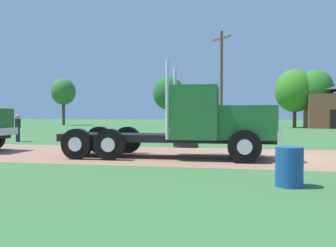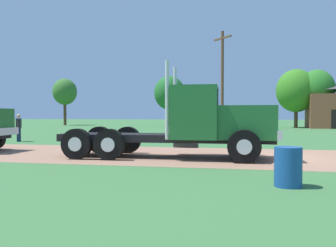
{
  "view_description": "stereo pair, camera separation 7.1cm",
  "coord_description": "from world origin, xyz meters",
  "px_view_note": "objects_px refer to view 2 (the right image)",
  "views": [
    {
      "loc": [
        -2.06,
        -13.86,
        1.65
      ],
      "look_at": [
        -4.75,
        0.28,
        1.27
      ],
      "focal_mm": 37.25,
      "sensor_mm": 36.0,
      "label": 1
    },
    {
      "loc": [
        -1.99,
        -13.85,
        1.65
      ],
      "look_at": [
        -4.75,
        0.28,
        1.27
      ],
      "focal_mm": 37.25,
      "sensor_mm": 36.0,
      "label": 2
    }
  ],
  "objects_px": {
    "visitor_far_side": "(19,127)",
    "utility_pole_near": "(222,79)",
    "truck_foreground_white": "(197,124)",
    "steel_barrel": "(288,167)"
  },
  "relations": [
    {
      "from": "visitor_far_side",
      "to": "utility_pole_near",
      "type": "xyz_separation_m",
      "value": [
        11.73,
        11.72,
        3.79
      ]
    },
    {
      "from": "truck_foreground_white",
      "to": "visitor_far_side",
      "type": "bearing_deg",
      "value": 152.94
    },
    {
      "from": "truck_foreground_white",
      "to": "steel_barrel",
      "type": "bearing_deg",
      "value": -61.39
    },
    {
      "from": "visitor_far_side",
      "to": "truck_foreground_white",
      "type": "bearing_deg",
      "value": -27.06
    },
    {
      "from": "utility_pole_near",
      "to": "truck_foreground_white",
      "type": "bearing_deg",
      "value": -90.86
    },
    {
      "from": "truck_foreground_white",
      "to": "steel_barrel",
      "type": "distance_m",
      "value": 5.53
    },
    {
      "from": "visitor_far_side",
      "to": "utility_pole_near",
      "type": "height_order",
      "value": "utility_pole_near"
    },
    {
      "from": "truck_foreground_white",
      "to": "utility_pole_near",
      "type": "distance_m",
      "value": 17.9
    },
    {
      "from": "utility_pole_near",
      "to": "steel_barrel",
      "type": "bearing_deg",
      "value": -84.0
    },
    {
      "from": "visitor_far_side",
      "to": "steel_barrel",
      "type": "height_order",
      "value": "visitor_far_side"
    }
  ]
}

